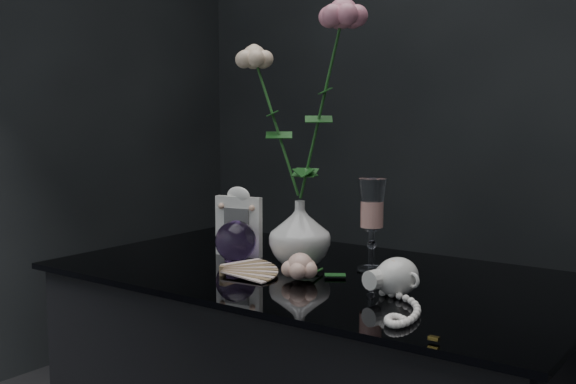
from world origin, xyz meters
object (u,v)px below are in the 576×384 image
Objects in this scene: wine_glass at (372,225)px; pearl_jar at (397,275)px; loose_rose at (300,266)px; vase at (300,233)px; picture_frame at (239,221)px; paperweight at (236,241)px.

wine_glass is 0.76× the size of pearl_jar.
vase is at bearing 121.63° from loose_rose.
wine_glass reaches higher than loose_rose.
pearl_jar is (0.27, -0.10, -0.03)m from vase.
vase is 0.87× the size of picture_frame.
loose_rose is (0.24, -0.10, -0.05)m from picture_frame.
loose_rose is (0.20, -0.06, -0.02)m from paperweight.
loose_rose is (0.08, -0.11, -0.04)m from vase.
wine_glass is (0.15, 0.04, 0.03)m from vase.
paperweight is at bearing -173.45° from pearl_jar.
wine_glass reaches higher than pearl_jar.
wine_glass is at bearing 145.12° from pearl_jar.
pearl_jar is at bearing -19.97° from vase.
paperweight is 0.21m from loose_rose.
pearl_jar is at bearing -21.94° from picture_frame.
wine_glass reaches higher than vase.
paperweight is (-0.27, -0.09, -0.05)m from wine_glass.
loose_rose is at bearing -55.11° from vase.
loose_rose is at bearing -115.31° from wine_glass.
picture_frame reaches higher than loose_rose.
pearl_jar is (0.20, 0.01, 0.01)m from loose_rose.
vase reaches higher than paperweight.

